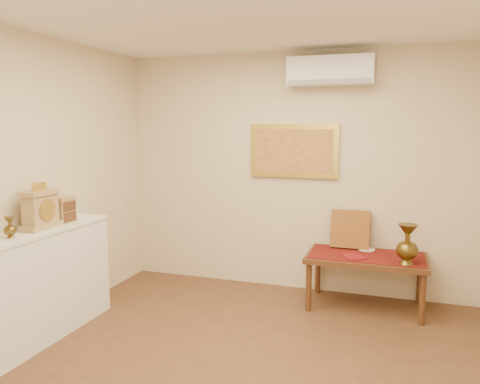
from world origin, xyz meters
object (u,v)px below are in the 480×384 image
at_px(brass_urn_tall, 407,240).
at_px(low_table, 366,262).
at_px(mantel_clock, 41,209).
at_px(display_ledge, 21,293).
at_px(wooden_chest, 63,210).

relative_size(brass_urn_tall, low_table, 0.39).
bearing_deg(brass_urn_tall, mantel_clock, -155.20).
bearing_deg(low_table, display_ledge, -144.90).
relative_size(display_ledge, mantel_clock, 4.93).
bearing_deg(brass_urn_tall, low_table, 152.12).
xyz_separation_m(wooden_chest, low_table, (2.66, 1.32, -0.62)).
distance_m(mantel_clock, low_table, 3.18).
bearing_deg(wooden_chest, brass_urn_tall, 20.19).
height_order(brass_urn_tall, low_table, brass_urn_tall).
height_order(brass_urn_tall, wooden_chest, wooden_chest).
bearing_deg(brass_urn_tall, wooden_chest, -159.81).
xyz_separation_m(brass_urn_tall, mantel_clock, (-3.04, -1.41, 0.36)).
bearing_deg(brass_urn_tall, display_ledge, -151.27).
bearing_deg(wooden_chest, display_ledge, -91.26).
distance_m(brass_urn_tall, low_table, 0.53).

